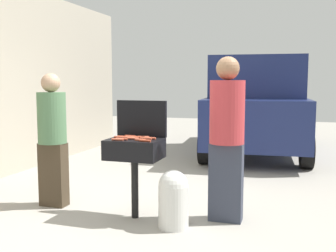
% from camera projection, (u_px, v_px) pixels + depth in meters
% --- Properties ---
extents(ground_plane, '(24.00, 24.00, 0.00)m').
position_uv_depth(ground_plane, '(144.00, 214.00, 4.69)').
color(ground_plane, '#9E998E').
extents(bbq_grill, '(0.60, 0.44, 0.90)m').
position_uv_depth(bbq_grill, '(135.00, 152.00, 4.48)').
color(bbq_grill, black).
rests_on(bbq_grill, ground).
extents(grill_lid_open, '(0.60, 0.05, 0.42)m').
position_uv_depth(grill_lid_open, '(142.00, 119.00, 4.65)').
color(grill_lid_open, black).
rests_on(grill_lid_open, bbq_grill).
extents(hot_dog_0, '(0.13, 0.03, 0.03)m').
position_uv_depth(hot_dog_0, '(132.00, 137.00, 4.56)').
color(hot_dog_0, '#B74C33').
rests_on(hot_dog_0, bbq_grill).
extents(hot_dog_1, '(0.13, 0.04, 0.03)m').
position_uv_depth(hot_dog_1, '(136.00, 137.00, 4.50)').
color(hot_dog_1, '#AD4228').
rests_on(hot_dog_1, bbq_grill).
extents(hot_dog_2, '(0.13, 0.03, 0.03)m').
position_uv_depth(hot_dog_2, '(133.00, 138.00, 4.44)').
color(hot_dog_2, '#C6593D').
rests_on(hot_dog_2, bbq_grill).
extents(hot_dog_3, '(0.13, 0.03, 0.03)m').
position_uv_depth(hot_dog_3, '(143.00, 137.00, 4.54)').
color(hot_dog_3, '#C6593D').
rests_on(hot_dog_3, bbq_grill).
extents(hot_dog_4, '(0.13, 0.04, 0.03)m').
position_uv_depth(hot_dog_4, '(123.00, 137.00, 4.56)').
color(hot_dog_4, '#AD4228').
rests_on(hot_dog_4, bbq_grill).
extents(hot_dog_5, '(0.13, 0.04, 0.03)m').
position_uv_depth(hot_dog_5, '(130.00, 138.00, 4.48)').
color(hot_dog_5, '#C6593D').
rests_on(hot_dog_5, bbq_grill).
extents(hot_dog_6, '(0.13, 0.03, 0.03)m').
position_uv_depth(hot_dog_6, '(146.00, 139.00, 4.42)').
color(hot_dog_6, '#B74C33').
rests_on(hot_dog_6, bbq_grill).
extents(hot_dog_7, '(0.13, 0.04, 0.03)m').
position_uv_depth(hot_dog_7, '(130.00, 136.00, 4.62)').
color(hot_dog_7, '#AD4228').
rests_on(hot_dog_7, bbq_grill).
extents(hot_dog_8, '(0.13, 0.04, 0.03)m').
position_uv_depth(hot_dog_8, '(140.00, 140.00, 4.32)').
color(hot_dog_8, '#C6593D').
rests_on(hot_dog_8, bbq_grill).
extents(hot_dog_9, '(0.13, 0.03, 0.03)m').
position_uv_depth(hot_dog_9, '(118.00, 139.00, 4.35)').
color(hot_dog_9, '#C6593D').
rests_on(hot_dog_9, bbq_grill).
extents(hot_dog_10, '(0.13, 0.04, 0.03)m').
position_uv_depth(hot_dog_10, '(122.00, 139.00, 4.38)').
color(hot_dog_10, '#B74C33').
rests_on(hot_dog_10, bbq_grill).
extents(hot_dog_11, '(0.13, 0.04, 0.03)m').
position_uv_depth(hot_dog_11, '(145.00, 141.00, 4.26)').
color(hot_dog_11, '#AD4228').
rests_on(hot_dog_11, bbq_grill).
extents(hot_dog_12, '(0.13, 0.03, 0.03)m').
position_uv_depth(hot_dog_12, '(150.00, 138.00, 4.45)').
color(hot_dog_12, '#B74C33').
rests_on(hot_dog_12, bbq_grill).
extents(hot_dog_13, '(0.13, 0.04, 0.03)m').
position_uv_depth(hot_dog_13, '(119.00, 137.00, 4.52)').
color(hot_dog_13, '#B74C33').
rests_on(hot_dog_13, bbq_grill).
extents(propane_tank, '(0.32, 0.32, 0.62)m').
position_uv_depth(propane_tank, '(173.00, 198.00, 4.21)').
color(propane_tank, silver).
rests_on(propane_tank, ground).
extents(person_left, '(0.34, 0.34, 1.63)m').
position_uv_depth(person_left, '(52.00, 135.00, 4.91)').
color(person_left, '#3F3323').
rests_on(person_left, ground).
extents(person_right, '(0.38, 0.38, 1.80)m').
position_uv_depth(person_right, '(227.00, 133.00, 4.36)').
color(person_right, '#333847').
rests_on(person_right, ground).
extents(parked_minivan, '(2.34, 4.55, 2.02)m').
position_uv_depth(parked_minivan, '(256.00, 105.00, 8.66)').
color(parked_minivan, navy).
rests_on(parked_minivan, ground).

